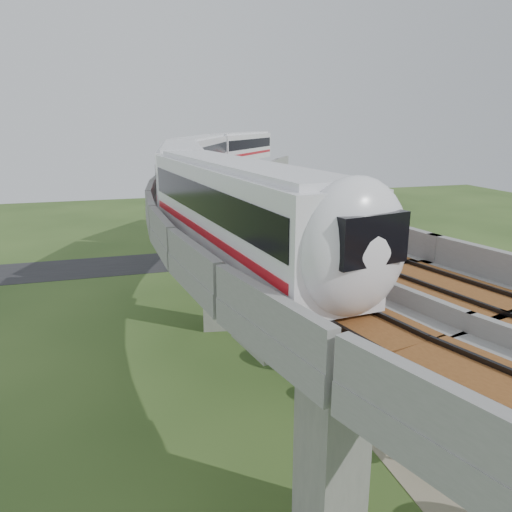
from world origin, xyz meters
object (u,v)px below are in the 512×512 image
object	(u,v)px
metro_train	(218,161)
car_red	(491,385)
car_dark	(370,313)
car_white	(425,411)

from	to	relation	value
metro_train	car_red	xyz separation A→B (m)	(11.89, -18.89, -11.67)
metro_train	car_red	size ratio (longest dim) A/B	16.30
metro_train	car_dark	distance (m)	17.26
metro_train	car_red	distance (m)	25.19
car_white	car_red	distance (m)	5.56
car_red	car_dark	distance (m)	12.27
metro_train	car_dark	world-z (taller)	metro_train
metro_train	car_white	xyz separation A→B (m)	(6.50, -20.22, -11.60)
car_dark	car_red	bearing A→B (deg)	179.89
metro_train	car_red	bearing A→B (deg)	-57.80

